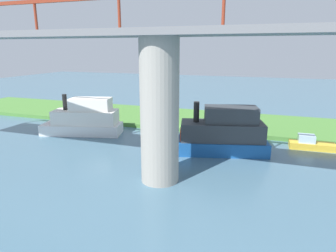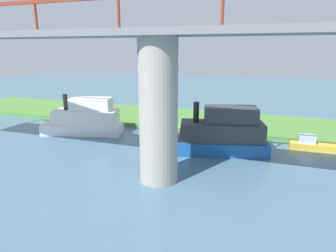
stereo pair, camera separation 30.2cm
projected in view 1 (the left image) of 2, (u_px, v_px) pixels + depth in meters
name	position (u px, v px, depth m)	size (l,w,h in m)	color
ground_plane	(177.00, 132.00, 37.39)	(160.00, 160.00, 0.00)	#476B7F
grassy_bank	(190.00, 119.00, 42.81)	(80.00, 12.00, 0.50)	#4C8438
bridge_pylon	(160.00, 112.00, 22.25)	(2.93, 2.93, 10.95)	#9E998E
bridge_span	(159.00, 29.00, 20.76)	(57.90, 4.30, 3.25)	slate
person_on_bank	(209.00, 120.00, 38.22)	(0.51, 0.51, 1.39)	#2D334C
mooring_post	(224.00, 127.00, 36.02)	(0.20, 0.20, 0.91)	brown
motorboat_white	(84.00, 119.00, 35.99)	(9.96, 5.44, 4.84)	white
houseboat_blue	(220.00, 134.00, 29.43)	(10.54, 5.77, 5.12)	#195199
motorboat_red	(311.00, 144.00, 30.83)	(4.50, 1.77, 1.48)	gold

